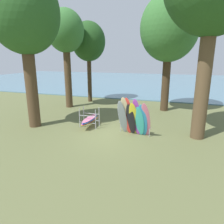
{
  "coord_description": "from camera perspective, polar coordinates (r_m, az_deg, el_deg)",
  "views": [
    {
      "loc": [
        3.35,
        -10.37,
        4.33
      ],
      "look_at": [
        -0.42,
        1.09,
        1.1
      ],
      "focal_mm": 32.68,
      "sensor_mm": 36.0,
      "label": 1
    }
  ],
  "objects": [
    {
      "name": "ground_plane",
      "position": [
        11.73,
        0.3,
        -6.68
      ],
      "size": [
        80.0,
        80.0,
        0.0
      ],
      "primitive_type": "plane",
      "color": "#60663D"
    },
    {
      "name": "lake_water",
      "position": [
        39.05,
        13.32,
        8.29
      ],
      "size": [
        80.0,
        36.0,
        0.1
      ],
      "primitive_type": "cube",
      "color": "slate",
      "rests_on": "ground"
    },
    {
      "name": "tree_foreground_left",
      "position": [
        13.82,
        -23.37,
        23.59
      ],
      "size": [
        4.06,
        4.06,
        9.15
      ],
      "color": "#4C3823",
      "rests_on": "ground"
    },
    {
      "name": "tree_mid_behind",
      "position": [
        20.6,
        -6.59,
        18.83
      ],
      "size": [
        3.2,
        3.2,
        7.66
      ],
      "color": "#42301E",
      "rests_on": "ground"
    },
    {
      "name": "tree_far_left_back",
      "position": [
        18.51,
        -12.86,
        20.66
      ],
      "size": [
        3.07,
        3.07,
        8.25
      ],
      "color": "#4C3823",
      "rests_on": "ground"
    },
    {
      "name": "tree_far_right_back",
      "position": [
        17.47,
        15.75,
        21.51
      ],
      "size": [
        4.49,
        4.49,
        9.13
      ],
      "color": "#42301E",
      "rests_on": "ground"
    },
    {
      "name": "leaning_board_pile",
      "position": [
        11.47,
        6.03,
        -1.8
      ],
      "size": [
        2.02,
        1.08,
        2.28
      ],
      "color": "gray",
      "rests_on": "ground"
    },
    {
      "name": "board_storage_rack",
      "position": [
        13.16,
        -6.23,
        -2.05
      ],
      "size": [
        1.15,
        2.12,
        1.25
      ],
      "color": "#9EA0A5",
      "rests_on": "ground"
    }
  ]
}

